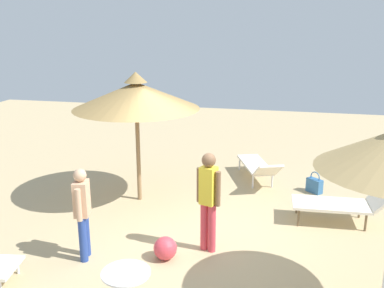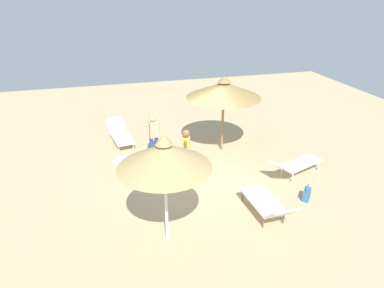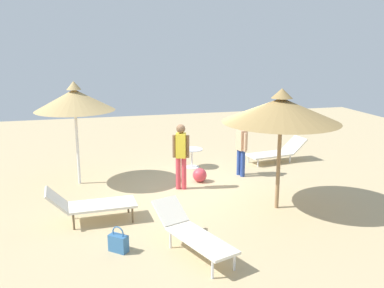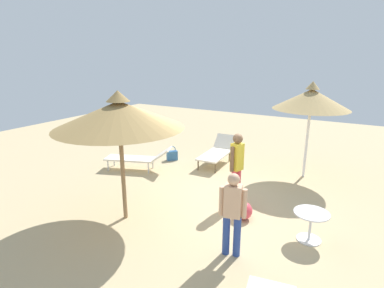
# 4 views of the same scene
# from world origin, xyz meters

# --- Properties ---
(ground) EXTENTS (24.00, 24.00, 0.10)m
(ground) POSITION_xyz_m (0.00, 0.00, -0.05)
(ground) COLOR tan
(parasol_umbrella_front) EXTENTS (2.63, 2.63, 2.79)m
(parasol_umbrella_front) POSITION_xyz_m (-1.47, 1.39, 2.30)
(parasol_umbrella_front) COLOR olive
(parasol_umbrella_front) RESTS_ON ground
(lounge_chair_near_left) EXTENTS (1.23, 2.13, 0.77)m
(lounge_chair_near_left) POSITION_xyz_m (0.99, 3.01, 0.41)
(lounge_chair_near_left) COLOR silver
(lounge_chair_near_left) RESTS_ON ground
(lounge_chair_far_left) EXTENTS (1.89, 0.78, 0.81)m
(lounge_chair_far_left) POSITION_xyz_m (2.76, 1.14, 0.42)
(lounge_chair_far_left) COLOR silver
(lounge_chair_far_left) RESTS_ON ground
(person_standing_center) EXTENTS (0.28, 0.47, 1.55)m
(person_standing_center) POSITION_xyz_m (-1.53, -1.13, 0.88)
(person_standing_center) COLOR navy
(person_standing_center) RESTS_ON ground
(person_standing_far_right) EXTENTS (0.42, 0.29, 1.73)m
(person_standing_far_right) POSITION_xyz_m (0.39, -0.44, 0.99)
(person_standing_far_right) COLOR #D83F4C
(person_standing_far_right) RESTS_ON ground
(handbag) EXTENTS (0.38, 0.37, 0.50)m
(handbag) POSITION_xyz_m (2.30, 2.63, 0.18)
(handbag) COLOR #336699
(handbag) RESTS_ON ground
(side_table_round) EXTENTS (0.66, 0.66, 0.59)m
(side_table_round) POSITION_xyz_m (-0.37, -2.27, 0.41)
(side_table_round) COLOR silver
(side_table_round) RESTS_ON ground
(beach_ball) EXTENTS (0.39, 0.39, 0.39)m
(beach_ball) POSITION_xyz_m (-0.24, -0.88, 0.19)
(beach_ball) COLOR #D83F4C
(beach_ball) RESTS_ON ground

